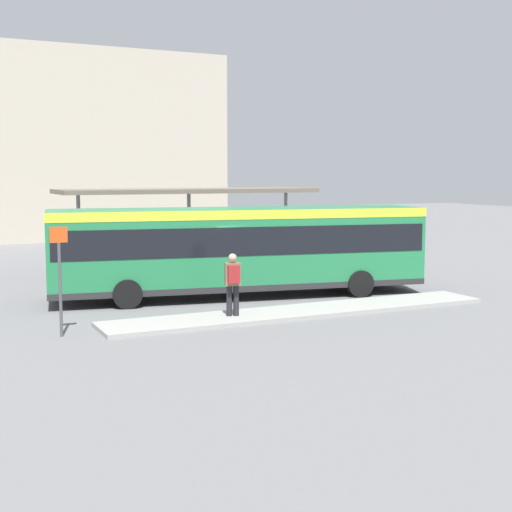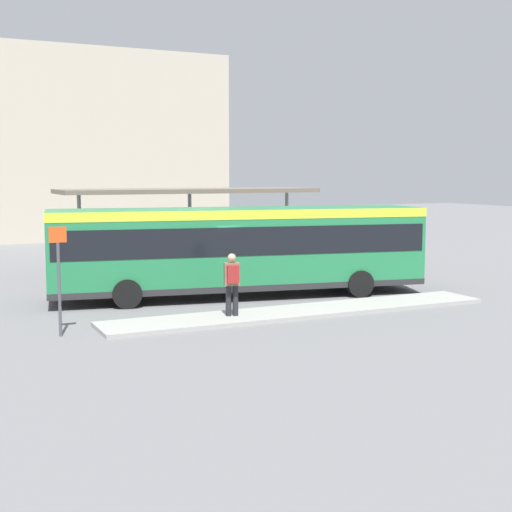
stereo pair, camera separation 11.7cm
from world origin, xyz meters
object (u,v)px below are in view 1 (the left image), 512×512
object	(u,v)px
pedestrian_waiting	(233,280)
bicycle_blue	(383,258)
city_bus	(240,245)
potted_planter_near_shelter	(106,267)
bicycle_white	(391,259)
bicycle_black	(370,256)
platform_sign	(60,276)

from	to	relation	value
pedestrian_waiting	bicycle_blue	distance (m)	13.69
city_bus	pedestrian_waiting	world-z (taller)	city_bus
pedestrian_waiting	potted_planter_near_shelter	distance (m)	8.68
bicycle_white	pedestrian_waiting	bearing A→B (deg)	-57.81
bicycle_black	city_bus	bearing A→B (deg)	-65.86
bicycle_black	potted_planter_near_shelter	size ratio (longest dim) A/B	1.51
potted_planter_near_shelter	pedestrian_waiting	bearing A→B (deg)	-79.87
potted_planter_near_shelter	platform_sign	world-z (taller)	platform_sign
city_bus	potted_planter_near_shelter	world-z (taller)	city_bus
bicycle_white	platform_sign	world-z (taller)	platform_sign
bicycle_white	bicycle_blue	size ratio (longest dim) A/B	1.15
city_bus	bicycle_black	bearing A→B (deg)	40.47
bicycle_blue	pedestrian_waiting	bearing A→B (deg)	125.68
bicycle_white	potted_planter_near_shelter	distance (m)	12.42
city_bus	bicycle_blue	size ratio (longest dim) A/B	8.23
bicycle_white	bicycle_black	size ratio (longest dim) A/B	1.00
potted_planter_near_shelter	platform_sign	bearing A→B (deg)	-110.79
city_bus	platform_sign	distance (m)	7.48
pedestrian_waiting	bicycle_white	world-z (taller)	pedestrian_waiting
bicycle_white	platform_sign	bearing A→B (deg)	-66.78
bicycle_blue	bicycle_white	bearing A→B (deg)	168.65
bicycle_black	platform_sign	world-z (taller)	platform_sign
bicycle_white	bicycle_blue	distance (m)	0.79
pedestrian_waiting	bicycle_white	size ratio (longest dim) A/B	1.00
city_bus	platform_sign	world-z (taller)	city_bus
city_bus	potted_planter_near_shelter	distance (m)	6.08
bicycle_blue	bicycle_black	xyz separation A→B (m)	(-0.17, 0.77, 0.05)
bicycle_black	potted_planter_near_shelter	distance (m)	12.34
bicycle_black	bicycle_blue	bearing A→B (deg)	6.23
pedestrian_waiting	bicycle_white	distance (m)	13.13
bicycle_black	potted_planter_near_shelter	xyz separation A→B (m)	(-12.33, -0.38, 0.23)
pedestrian_waiting	bicycle_blue	xyz separation A→B (m)	(10.98, 8.14, -0.80)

